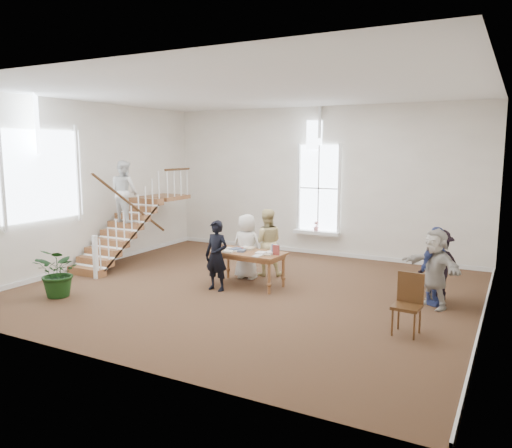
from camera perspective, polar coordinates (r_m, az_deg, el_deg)
The scene contains 12 objects.
ground at distance 11.71m, azimuth -0.86°, elevation -7.49°, with size 10.00×10.00×0.00m, color #402419.
room_shell at distance 15.51m, azimuth 6.99°, elevation -2.02°, with size 10.49×10.00×10.00m.
staircase at distance 14.52m, azimuth -14.60°, elevation 1.90°, with size 1.10×4.10×2.92m.
library_table at distance 11.85m, azimuth -1.07°, elevation -3.56°, with size 1.82×0.98×0.90m.
police_officer at distance 11.52m, azimuth -4.53°, elevation -3.62°, with size 0.59×0.39×1.63m, color black.
elderly_woman at distance 12.52m, azimuth -1.07°, elevation -2.59°, with size 0.80×0.52×1.63m, color silver.
person_yellow at distance 12.80m, azimuth 1.20°, elevation -2.12°, with size 0.84×0.65×1.73m, color beige.
woman_cluster_a at distance 11.07m, azimuth 19.75°, elevation -4.54°, with size 0.97×0.40×1.66m, color #354280.
woman_cluster_b at distance 11.52m, azimuth 20.21°, elevation -4.38°, with size 0.99×0.57×1.53m, color black.
woman_cluster_c at distance 10.88m, azimuth 19.75°, elevation -4.78°, with size 1.53×0.49×1.65m, color #BAB3A7.
floor_plant at distance 11.84m, azimuth -21.55°, elevation -5.16°, with size 1.00×0.87×1.11m, color #133410.
side_chair at distance 9.30m, azimuth 17.03°, elevation -8.27°, with size 0.50×0.50×1.08m.
Camera 1 is at (5.44, -9.85, 3.26)m, focal length 35.00 mm.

